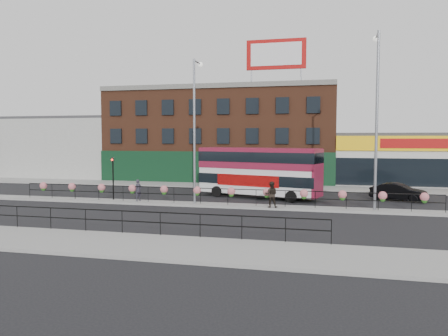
% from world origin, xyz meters
% --- Properties ---
extents(ground, '(120.00, 120.00, 0.00)m').
position_xyz_m(ground, '(0.00, 0.00, 0.00)').
color(ground, black).
rests_on(ground, ground).
extents(south_pavement, '(60.00, 4.00, 0.15)m').
position_xyz_m(south_pavement, '(0.00, -12.00, 0.07)').
color(south_pavement, gray).
rests_on(south_pavement, ground).
extents(north_pavement, '(60.00, 4.00, 0.15)m').
position_xyz_m(north_pavement, '(0.00, 12.00, 0.07)').
color(north_pavement, gray).
rests_on(north_pavement, ground).
extents(median, '(60.00, 1.60, 0.15)m').
position_xyz_m(median, '(0.00, 0.00, 0.07)').
color(median, gray).
rests_on(median, ground).
extents(yellow_line_inner, '(60.00, 0.10, 0.01)m').
position_xyz_m(yellow_line_inner, '(0.00, -9.70, 0.01)').
color(yellow_line_inner, gold).
rests_on(yellow_line_inner, ground).
extents(yellow_line_outer, '(60.00, 0.10, 0.01)m').
position_xyz_m(yellow_line_outer, '(0.00, -9.88, 0.01)').
color(yellow_line_outer, gold).
rests_on(yellow_line_outer, ground).
extents(brick_building, '(25.00, 12.21, 10.30)m').
position_xyz_m(brick_building, '(-4.00, 19.96, 5.13)').
color(brick_building, brown).
rests_on(brick_building, ground).
extents(supermarket, '(15.00, 12.25, 5.30)m').
position_xyz_m(supermarket, '(16.00, 19.90, 2.65)').
color(supermarket, silver).
rests_on(supermarket, ground).
extents(warehouse_west, '(15.50, 12.00, 7.30)m').
position_xyz_m(warehouse_west, '(-24.25, 20.00, 3.65)').
color(warehouse_west, '#AAAAA5').
rests_on(warehouse_west, ground).
extents(billboard, '(6.00, 0.29, 4.40)m').
position_xyz_m(billboard, '(2.50, 14.99, 13.18)').
color(billboard, '#A20B0A').
rests_on(billboard, brick_building).
extents(median_railing, '(30.04, 0.56, 1.23)m').
position_xyz_m(median_railing, '(-0.00, 0.00, 1.05)').
color(median_railing, black).
rests_on(median_railing, median).
extents(south_railing, '(20.04, 0.05, 1.12)m').
position_xyz_m(south_railing, '(-2.00, -10.10, 0.96)').
color(south_railing, black).
rests_on(south_railing, south_pavement).
extents(double_decker_bus, '(10.19, 4.99, 4.01)m').
position_xyz_m(double_decker_bus, '(2.43, 4.90, 2.46)').
color(double_decker_bus, silver).
rests_on(double_decker_bus, ground).
extents(car, '(3.92, 4.98, 1.35)m').
position_xyz_m(car, '(13.06, 5.86, 0.68)').
color(car, black).
rests_on(car, ground).
extents(pedestrian_a, '(0.84, 0.77, 1.59)m').
position_xyz_m(pedestrian_a, '(-5.85, 0.18, 0.95)').
color(pedestrian_a, '#2C2A36').
rests_on(pedestrian_a, median).
extents(pedestrian_b, '(0.93, 0.77, 1.75)m').
position_xyz_m(pedestrian_b, '(4.12, -0.55, 1.03)').
color(pedestrian_b, black).
rests_on(pedestrian_b, median).
extents(lamp_column_west, '(0.37, 1.79, 10.19)m').
position_xyz_m(lamp_column_west, '(-1.40, 0.17, 6.19)').
color(lamp_column_west, gray).
rests_on(lamp_column_west, median).
extents(lamp_column_east, '(0.41, 2.02, 11.52)m').
position_xyz_m(lamp_column_east, '(10.79, 0.43, 6.98)').
color(lamp_column_east, gray).
rests_on(lamp_column_east, median).
extents(traffic_light_median, '(0.15, 0.28, 3.65)m').
position_xyz_m(traffic_light_median, '(-8.00, 0.39, 2.47)').
color(traffic_light_median, black).
rests_on(traffic_light_median, median).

